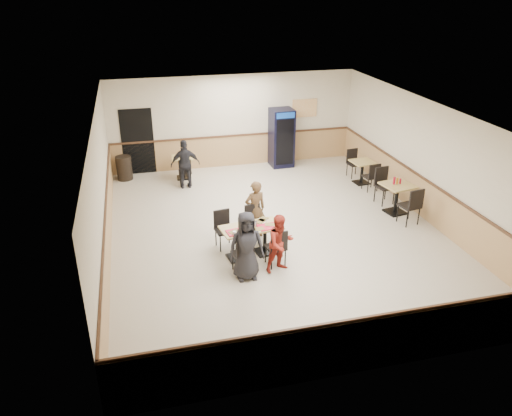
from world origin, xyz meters
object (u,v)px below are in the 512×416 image
object	(u,v)px
main_table	(251,236)
back_table	(183,164)
trash_bin	(124,168)
lone_diner	(185,164)
diner_woman_left	(246,246)
pepsi_cooler	(282,138)
diner_woman_right	(280,243)
side_table_far	(362,169)
side_table_near	(397,194)
diner_man_opposite	(255,209)

from	to	relation	value
main_table	back_table	distance (m)	5.26
trash_bin	lone_diner	bearing A→B (deg)	-32.45
diner_woman_left	pepsi_cooler	distance (m)	6.98
lone_diner	pepsi_cooler	xyz separation A→B (m)	(3.31, 1.18, 0.22)
diner_woman_right	side_table_far	size ratio (longest dim) A/B	1.79
diner_woman_left	pepsi_cooler	xyz separation A→B (m)	(2.68, 6.44, 0.20)
main_table	diner_woman_right	distance (m)	0.90
main_table	pepsi_cooler	size ratio (longest dim) A/B	0.75
side_table_far	side_table_near	bearing A→B (deg)	-90.72
pepsi_cooler	trash_bin	world-z (taller)	pepsi_cooler
main_table	pepsi_cooler	distance (m)	6.07
side_table_near	main_table	bearing A→B (deg)	-163.59
diner_woman_right	side_table_near	xyz separation A→B (m)	(3.82, 2.02, -0.11)
diner_man_opposite	pepsi_cooler	bearing A→B (deg)	-123.35
diner_woman_left	trash_bin	world-z (taller)	diner_woman_left
main_table	diner_man_opposite	distance (m)	0.96
side_table_far	trash_bin	size ratio (longest dim) A/B	0.97
side_table_near	lone_diner	bearing A→B (deg)	149.01
diner_woman_left	side_table_near	xyz separation A→B (m)	(4.59, 2.13, -0.21)
main_table	lone_diner	distance (m)	4.50
diner_man_opposite	side_table_near	bearing A→B (deg)	175.94
main_table	trash_bin	xyz separation A→B (m)	(-2.73, 5.53, -0.11)
side_table_near	side_table_far	world-z (taller)	side_table_near
diner_woman_left	trash_bin	distance (m)	6.85
diner_woman_left	diner_man_opposite	xyz separation A→B (m)	(0.62, 1.74, -0.03)
back_table	lone_diner	bearing A→B (deg)	-90.00
pepsi_cooler	lone_diner	bearing A→B (deg)	-162.08
lone_diner	trash_bin	world-z (taller)	lone_diner
diner_woman_right	side_table_near	size ratio (longest dim) A/B	1.47
diner_woman_right	side_table_far	distance (m)	5.69
diner_man_opposite	diner_woman_right	bearing A→B (deg)	85.28
main_table	lone_diner	size ratio (longest dim) A/B	0.97
side_table_far	pepsi_cooler	xyz separation A→B (m)	(-1.93, 2.14, 0.49)
lone_diner	diner_man_opposite	bearing A→B (deg)	109.08
main_table	trash_bin	size ratio (longest dim) A/B	1.91
diner_woman_left	side_table_near	bearing A→B (deg)	24.98
side_table_near	pepsi_cooler	size ratio (longest dim) A/B	0.46
diner_woman_right	diner_man_opposite	xyz separation A→B (m)	(-0.14, 1.63, 0.07)
diner_woman_right	pepsi_cooler	size ratio (longest dim) A/B	0.68
trash_bin	diner_man_opposite	bearing A→B (deg)	-56.88
trash_bin	diner_woman_left	bearing A→B (deg)	-69.30
main_table	diner_woman_right	world-z (taller)	diner_woman_right
back_table	main_table	bearing A→B (deg)	-79.70
diner_man_opposite	lone_diner	size ratio (longest dim) A/B	0.98
lone_diner	side_table_far	size ratio (longest dim) A/B	2.02
main_table	back_table	bearing A→B (deg)	92.01
side_table_far	pepsi_cooler	distance (m)	2.92
side_table_near	back_table	bearing A→B (deg)	143.08
back_table	diner_man_opposite	bearing A→B (deg)	-73.80
side_table_far	trash_bin	distance (m)	7.34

